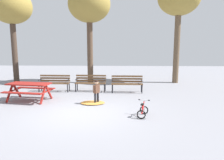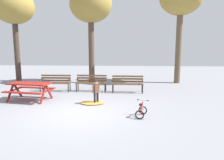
% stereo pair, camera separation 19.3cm
% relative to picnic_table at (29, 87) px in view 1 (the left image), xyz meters
% --- Properties ---
extents(ground, '(36.00, 36.00, 0.00)m').
position_rel_picnic_table_xyz_m(ground, '(2.55, -1.62, -0.59)').
color(ground, gray).
extents(picnic_table, '(1.98, 1.59, 0.79)m').
position_rel_picnic_table_xyz_m(picnic_table, '(0.00, 0.00, 0.00)').
color(picnic_table, maroon).
rests_on(picnic_table, ground).
extents(park_bench_far_left, '(1.61, 0.48, 0.85)m').
position_rel_picnic_table_xyz_m(park_bench_far_left, '(0.51, 1.96, -0.08)').
color(park_bench_far_left, brown).
rests_on(park_bench_far_left, ground).
extents(park_bench_left, '(1.62, 0.51, 0.85)m').
position_rel_picnic_table_xyz_m(park_bench_left, '(2.41, 2.04, -0.08)').
color(park_bench_left, brown).
rests_on(park_bench_left, ground).
extents(park_bench_right, '(1.61, 0.48, 0.85)m').
position_rel_picnic_table_xyz_m(park_bench_right, '(4.30, 1.86, -0.08)').
color(park_bench_right, brown).
rests_on(park_bench_right, ground).
extents(child_standing, '(0.28, 0.31, 0.99)m').
position_rel_picnic_table_xyz_m(child_standing, '(2.98, -0.41, -0.02)').
color(child_standing, black).
rests_on(child_standing, ground).
extents(kids_bicycle, '(0.49, 0.62, 0.54)m').
position_rel_picnic_table_xyz_m(kids_bicycle, '(4.70, -1.97, -0.39)').
color(kids_bicycle, black).
rests_on(kids_bicycle, ground).
extents(leaf_pile, '(1.04, 0.76, 0.07)m').
position_rel_picnic_table_xyz_m(leaf_pile, '(2.81, -0.39, -0.56)').
color(leaf_pile, '#C68438').
rests_on(leaf_pile, ground).
extents(tree_far_left, '(2.60, 2.60, 5.96)m').
position_rel_picnic_table_xyz_m(tree_far_left, '(-3.05, 5.04, 4.17)').
color(tree_far_left, '#423328').
rests_on(tree_far_left, ground).
extents(tree_left, '(2.60, 2.60, 5.97)m').
position_rel_picnic_table_xyz_m(tree_left, '(2.04, 4.60, 4.19)').
color(tree_left, brown).
rests_on(tree_left, ground).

